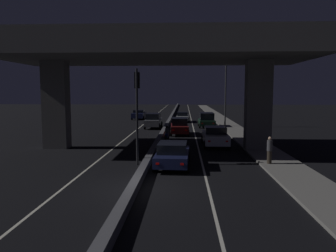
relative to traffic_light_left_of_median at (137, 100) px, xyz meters
name	(u,v)px	position (x,y,z in m)	size (l,w,h in m)	color
ground_plane	(135,189)	(0.61, -5.00, -3.87)	(200.00, 200.00, 0.00)	black
lane_line_left_inner	(148,121)	(-2.69, 30.00, -3.87)	(0.12, 126.00, 0.00)	beige
lane_line_right_inner	(192,121)	(3.90, 30.00, -3.87)	(0.12, 126.00, 0.00)	beige
median_divider	(170,119)	(0.61, 30.00, -3.66)	(0.41, 126.00, 0.42)	#4C4C51
sidewalk_right	(229,125)	(8.57, 23.00, -3.80)	(2.56, 126.00, 0.13)	slate
elevated_overpass	(155,52)	(0.61, 5.56, 3.43)	(23.00, 10.16, 9.31)	slate
traffic_light_left_of_median	(137,100)	(0.00, 0.00, 0.00)	(0.30, 0.49, 5.72)	black
street_lamp	(223,85)	(7.53, 21.60, 1.28)	(2.56, 0.32, 8.76)	#2D2D30
car_dark_blue_lead	(173,154)	(2.13, -0.47, -3.13)	(2.12, 4.43, 1.44)	#141938
car_white_second	(215,136)	(5.29, 6.96, -3.07)	(2.03, 4.50, 1.60)	silver
car_dark_red_third	(179,126)	(2.31, 13.98, -2.99)	(2.00, 4.23, 1.73)	#591414
car_dark_green_fourth	(207,120)	(5.56, 21.35, -2.92)	(2.08, 4.03, 1.80)	black
car_silver_fifth	(183,117)	(2.56, 28.35, -3.15)	(1.95, 4.35, 1.44)	gray
car_grey_lead_oncoming	(153,120)	(-0.93, 19.99, -2.94)	(1.97, 4.54, 1.79)	#515459
car_dark_blue_second_oncoming	(139,114)	(-4.44, 32.66, -3.10)	(2.10, 4.12, 1.48)	#141938
motorcycle_white_filtering_near	(162,149)	(1.36, 1.84, -3.26)	(0.34, 1.82, 1.44)	black
motorcycle_blue_filtering_mid	(167,134)	(1.23, 9.64, -3.28)	(0.34, 1.95, 1.38)	black
pedestrian_on_sidewalk	(270,150)	(7.83, 0.02, -2.93)	(0.32, 0.32, 1.60)	#2D261E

